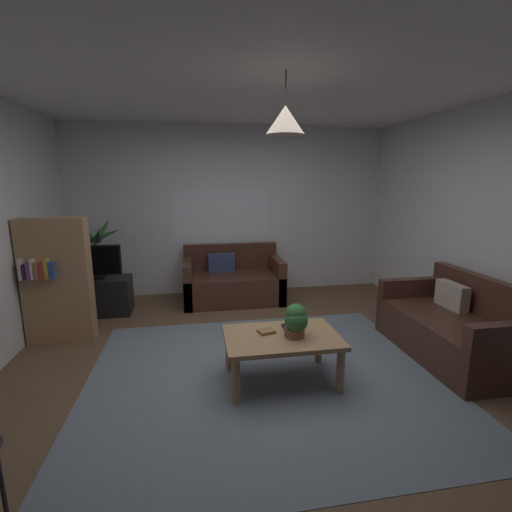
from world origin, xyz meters
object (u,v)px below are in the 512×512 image
Objects in this scene: couch_under_window at (233,282)px; coffee_table at (282,343)px; couch_right_side at (453,330)px; potted_palm_corner at (97,267)px; remote_on_table_0 at (286,328)px; pendant_lamp at (285,120)px; potted_plant_on_table at (296,320)px; tv at (93,262)px; tv_stand at (97,296)px; book_on_table_0 at (266,331)px; bookshelf_corner at (57,280)px.

couch_under_window is 2.36m from coffee_table.
couch_right_side is 1.16× the size of potted_palm_corner.
pendant_lamp is at bearing 62.81° from remote_on_table_0.
pendant_lamp is at bearing -84.19° from couch_right_side.
potted_plant_on_table is at bearing -82.38° from couch_right_side.
couch_under_window reaches higher than coffee_table.
coffee_table is 3.34m from potted_palm_corner.
potted_plant_on_table is 3.04m from tv.
tv_stand is at bearing -80.65° from potted_palm_corner.
tv reaches higher than couch_right_side.
book_on_table_0 is 0.30m from potted_plant_on_table.
pendant_lamp is at bearing -49.85° from potted_palm_corner.
potted_plant_on_table is (0.30, -2.40, 0.32)m from couch_under_window.
book_on_table_0 is 0.20× the size of tv.
couch_right_side is 4.39m from tv.
potted_palm_corner is at bearing -46.79° from remote_on_table_0.
couch_right_side reaches higher than book_on_table_0.
couch_right_side is 1.82m from remote_on_table_0.
tv is at bearing 136.02° from potted_plant_on_table.
couch_right_side reaches higher than coffee_table.
tv is 0.52m from potted_palm_corner.
couch_under_window is 1.91m from tv_stand.
tv_stand is 1.87× the size of pendant_lamp.
coffee_table is 3.42× the size of potted_plant_on_table.
remote_on_table_0 is (0.25, -2.22, 0.18)m from couch_under_window.
bookshelf_corner is 2.92× the size of pendant_lamp.
tv_stand is at bearing 90.00° from tv.
tv is (-1.89, -0.29, 0.46)m from couch_under_window.
book_on_table_0 is 0.10× the size of bookshelf_corner.
potted_palm_corner is (-1.96, 0.19, 0.27)m from couch_under_window.
potted_palm_corner reaches higher than tv.
remote_on_table_0 is 0.54× the size of potted_plant_on_table.
coffee_table is 0.26m from potted_plant_on_table.
coffee_table is at bearing 0.00° from pendant_lamp.
coffee_table is at bearing 62.81° from remote_on_table_0.
remote_on_table_0 reaches higher than coffee_table.
tv reaches higher than potted_plant_on_table.
tv is at bearing 135.14° from coffee_table.
remote_on_table_0 is at bearing 62.11° from coffee_table.
couch_right_side is at bearing -25.38° from tv.
couch_right_side is 1.09× the size of bookshelf_corner.
pendant_lamp is (-0.11, 0.05, 1.66)m from potted_plant_on_table.
book_on_table_0 is at bearing -50.70° from potted_palm_corner.
tv_stand reaches higher than remote_on_table_0.
bookshelf_corner is at bearing 150.58° from pendant_lamp.
remote_on_table_0 is at bearing 62.11° from pendant_lamp.
pendant_lamp reaches higher than couch_right_side.
coffee_table is 2.95m from tv.
tv_stand is 1.25× the size of tv.
bookshelf_corner is (-0.19, -0.81, 0.46)m from tv_stand.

